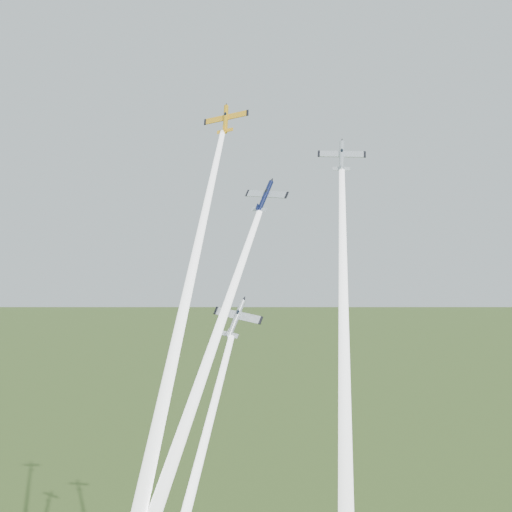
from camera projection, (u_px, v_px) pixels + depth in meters
name	position (u px, v px, depth m)	size (l,w,h in m)	color
plane_yellow	(226.00, 119.00, 117.66)	(8.63, 8.56, 1.35)	#EAA214
smoke_trail_yellow	(185.00, 303.00, 96.98)	(2.13, 2.13, 70.98)	white
plane_navy	(265.00, 196.00, 104.71)	(7.76, 7.70, 1.22)	#0E153D
smoke_trail_navy	(200.00, 384.00, 89.00)	(2.13, 2.13, 59.79)	white
plane_silver_right	(342.00, 156.00, 106.93)	(8.03, 7.97, 1.26)	silver
smoke_trail_silver_right	(344.00, 353.00, 87.32)	(2.13, 2.13, 65.32)	white
plane_silver_low	(236.00, 318.00, 101.01)	(8.27, 8.21, 1.30)	#B0B6BE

